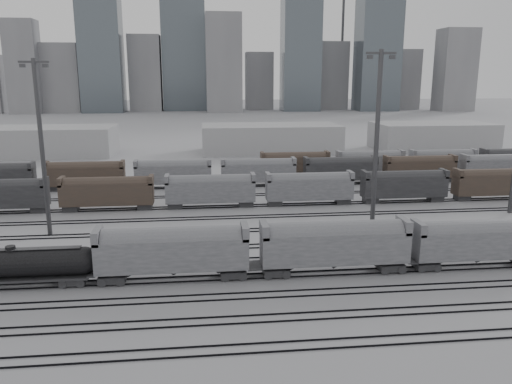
{
  "coord_description": "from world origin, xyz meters",
  "views": [
    {
      "loc": [
        -10.42,
        -50.4,
        21.53
      ],
      "look_at": [
        -2.01,
        25.26,
        4.0
      ],
      "focal_mm": 35.0,
      "sensor_mm": 36.0,
      "label": 1
    }
  ],
  "objects": [
    {
      "name": "warehouse_left",
      "position": [
        -60.0,
        95.0,
        4.0
      ],
      "size": [
        50.0,
        18.0,
        8.0
      ],
      "primitive_type": "cube",
      "color": "#A6A6A9",
      "rests_on": "ground"
    },
    {
      "name": "warehouse_mid",
      "position": [
        10.0,
        95.0,
        4.0
      ],
      "size": [
        40.0,
        18.0,
        8.0
      ],
      "primitive_type": "cube",
      "color": "#A6A6A9",
      "rests_on": "ground"
    },
    {
      "name": "crane_left",
      "position": [
        -28.74,
        305.0,
        57.39
      ],
      "size": [
        42.0,
        1.8,
        100.0
      ],
      "color": "#3D3D40",
      "rests_on": "ground"
    },
    {
      "name": "hopper_car_b",
      "position": [
        4.09,
        1.0,
        3.66
      ],
      "size": [
        16.56,
        3.29,
        5.92
      ],
      "color": "#252527",
      "rests_on": "ground"
    },
    {
      "name": "hopper_car_a",
      "position": [
        -13.7,
        1.0,
        3.6
      ],
      "size": [
        16.3,
        3.24,
        5.83
      ],
      "color": "#252527",
      "rests_on": "ground"
    },
    {
      "name": "light_mast_b",
      "position": [
        -31.85,
        19.49,
        12.72
      ],
      "size": [
        3.84,
        0.61,
        23.99
      ],
      "color": "#3D3D40",
      "rests_on": "ground"
    },
    {
      "name": "ground",
      "position": [
        0.0,
        0.0,
        0.0
      ],
      "size": [
        900.0,
        900.0,
        0.0
      ],
      "primitive_type": "plane",
      "color": "#B8B9BD",
      "rests_on": "ground"
    },
    {
      "name": "bg_string_far",
      "position": [
        35.5,
        56.0,
        2.8
      ],
      "size": [
        66.0,
        3.0,
        5.6
      ],
      "color": "#47372D",
      "rests_on": "ground"
    },
    {
      "name": "hopper_car_c",
      "position": [
        21.07,
        1.0,
        3.41
      ],
      "size": [
        15.44,
        3.07,
        5.52
      ],
      "color": "#252527",
      "rests_on": "ground"
    },
    {
      "name": "light_mast_c",
      "position": [
        13.21,
        14.57,
        13.33
      ],
      "size": [
        4.02,
        0.64,
        25.12
      ],
      "color": "#3D3D40",
      "rests_on": "ground"
    },
    {
      "name": "tracks",
      "position": [
        0.0,
        17.5,
        0.08
      ],
      "size": [
        220.0,
        71.5,
        0.16
      ],
      "color": "black",
      "rests_on": "ground"
    },
    {
      "name": "bg_string_near",
      "position": [
        8.0,
        32.0,
        2.8
      ],
      "size": [
        151.0,
        3.0,
        5.6
      ],
      "color": "gray",
      "rests_on": "ground"
    },
    {
      "name": "bg_string_mid",
      "position": [
        18.0,
        48.0,
        2.8
      ],
      "size": [
        151.0,
        3.0,
        5.6
      ],
      "color": "#252527",
      "rests_on": "ground"
    },
    {
      "name": "crane_right",
      "position": [
        91.26,
        305.0,
        57.39
      ],
      "size": [
        42.0,
        1.8,
        100.0
      ],
      "color": "#3D3D40",
      "rests_on": "ground"
    },
    {
      "name": "warehouse_right",
      "position": [
        60.0,
        95.0,
        4.0
      ],
      "size": [
        35.0,
        18.0,
        8.0
      ],
      "primitive_type": "cube",
      "color": "#A6A6A9",
      "rests_on": "ground"
    },
    {
      "name": "tank_car_b",
      "position": [
        -30.28,
        1.0,
        2.51
      ],
      "size": [
        17.54,
        2.92,
        4.33
      ],
      "color": "#252527",
      "rests_on": "ground"
    },
    {
      "name": "skyline",
      "position": [
        10.84,
        280.0,
        34.73
      ],
      "size": [
        316.0,
        22.4,
        95.0
      ],
      "color": "gray",
      "rests_on": "ground"
    }
  ]
}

